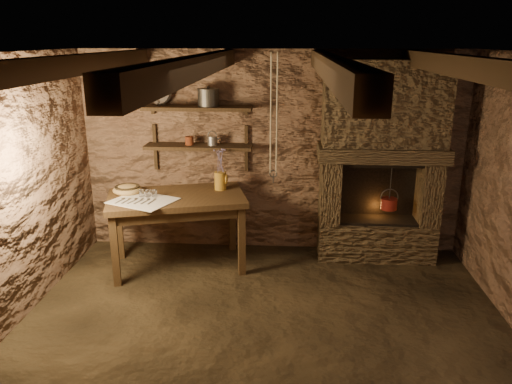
# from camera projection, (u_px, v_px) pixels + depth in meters

# --- Properties ---
(floor) EXTENTS (4.50, 4.50, 0.00)m
(floor) POSITION_uv_depth(u_px,v_px,m) (262.00, 336.00, 4.40)
(floor) COLOR black
(floor) RESTS_ON ground
(back_wall) EXTENTS (4.50, 0.04, 2.40)m
(back_wall) POSITION_uv_depth(u_px,v_px,m) (272.00, 153.00, 5.95)
(back_wall) COLOR #493022
(back_wall) RESTS_ON floor
(front_wall) EXTENTS (4.50, 0.04, 2.40)m
(front_wall) POSITION_uv_depth(u_px,v_px,m) (238.00, 358.00, 2.14)
(front_wall) COLOR #493022
(front_wall) RESTS_ON floor
(ceiling) EXTENTS (4.50, 4.00, 0.04)m
(ceiling) POSITION_uv_depth(u_px,v_px,m) (263.00, 54.00, 3.69)
(ceiling) COLOR black
(ceiling) RESTS_ON back_wall
(beam_far_left) EXTENTS (0.14, 3.95, 0.16)m
(beam_far_left) POSITION_uv_depth(u_px,v_px,m) (68.00, 66.00, 3.81)
(beam_far_left) COLOR black
(beam_far_left) RESTS_ON ceiling
(beam_mid_left) EXTENTS (0.14, 3.95, 0.16)m
(beam_mid_left) POSITION_uv_depth(u_px,v_px,m) (197.00, 66.00, 3.75)
(beam_mid_left) COLOR black
(beam_mid_left) RESTS_ON ceiling
(beam_mid_right) EXTENTS (0.14, 3.95, 0.16)m
(beam_mid_right) POSITION_uv_depth(u_px,v_px,m) (331.00, 67.00, 3.68)
(beam_mid_right) COLOR black
(beam_mid_right) RESTS_ON ceiling
(beam_far_right) EXTENTS (0.14, 3.95, 0.16)m
(beam_far_right) POSITION_uv_depth(u_px,v_px,m) (469.00, 67.00, 3.62)
(beam_far_right) COLOR black
(beam_far_right) RESTS_ON ceiling
(shelf_lower) EXTENTS (1.25, 0.30, 0.04)m
(shelf_lower) POSITION_uv_depth(u_px,v_px,m) (199.00, 147.00, 5.82)
(shelf_lower) COLOR black
(shelf_lower) RESTS_ON back_wall
(shelf_upper) EXTENTS (1.25, 0.30, 0.04)m
(shelf_upper) POSITION_uv_depth(u_px,v_px,m) (197.00, 108.00, 5.69)
(shelf_upper) COLOR black
(shelf_upper) RESTS_ON back_wall
(hearth) EXTENTS (1.43, 0.51, 2.30)m
(hearth) POSITION_uv_depth(u_px,v_px,m) (381.00, 157.00, 5.64)
(hearth) COLOR #3B2D1D
(hearth) RESTS_ON floor
(work_table) EXTENTS (1.66, 1.21, 0.85)m
(work_table) POSITION_uv_depth(u_px,v_px,m) (178.00, 229.00, 5.62)
(work_table) COLOR black
(work_table) RESTS_ON floor
(linen_cloth) EXTENTS (0.78, 0.72, 0.01)m
(linen_cloth) POSITION_uv_depth(u_px,v_px,m) (143.00, 201.00, 5.31)
(linen_cloth) COLOR white
(linen_cloth) RESTS_ON work_table
(pewter_cutlery_row) EXTENTS (0.56, 0.40, 0.01)m
(pewter_cutlery_row) POSITION_uv_depth(u_px,v_px,m) (143.00, 200.00, 5.29)
(pewter_cutlery_row) COLOR gray
(pewter_cutlery_row) RESTS_ON linen_cloth
(drinking_glasses) EXTENTS (0.20, 0.06, 0.08)m
(drinking_glasses) POSITION_uv_depth(u_px,v_px,m) (148.00, 193.00, 5.42)
(drinking_glasses) COLOR silver
(drinking_glasses) RESTS_ON linen_cloth
(stoneware_jug) EXTENTS (0.17, 0.17, 0.48)m
(stoneware_jug) POSITION_uv_depth(u_px,v_px,m) (220.00, 172.00, 5.66)
(stoneware_jug) COLOR #8C621B
(stoneware_jug) RESTS_ON work_table
(wooden_bowl) EXTENTS (0.39, 0.39, 0.11)m
(wooden_bowl) POSITION_uv_depth(u_px,v_px,m) (127.00, 190.00, 5.58)
(wooden_bowl) COLOR #A48147
(wooden_bowl) RESTS_ON work_table
(iron_stockpot) EXTENTS (0.25, 0.25, 0.18)m
(iron_stockpot) POSITION_uv_depth(u_px,v_px,m) (208.00, 98.00, 5.65)
(iron_stockpot) COLOR #2A2825
(iron_stockpot) RESTS_ON shelf_upper
(tin_pan) EXTENTS (0.32, 0.24, 0.29)m
(tin_pan) POSITION_uv_depth(u_px,v_px,m) (161.00, 92.00, 5.76)
(tin_pan) COLOR #A2A19C
(tin_pan) RESTS_ON shelf_upper
(small_kettle) EXTENTS (0.18, 0.16, 0.16)m
(small_kettle) POSITION_uv_depth(u_px,v_px,m) (213.00, 141.00, 5.79)
(small_kettle) COLOR #A2A19C
(small_kettle) RESTS_ON shelf_lower
(rusty_tin) EXTENTS (0.10, 0.10, 0.10)m
(rusty_tin) POSITION_uv_depth(u_px,v_px,m) (189.00, 141.00, 5.81)
(rusty_tin) COLOR #4F1F0F
(rusty_tin) RESTS_ON shelf_lower
(red_pot) EXTENTS (0.23, 0.23, 0.54)m
(red_pot) POSITION_uv_depth(u_px,v_px,m) (389.00, 203.00, 5.74)
(red_pot) COLOR maroon
(red_pot) RESTS_ON hearth
(hanging_ropes) EXTENTS (0.08, 0.08, 1.20)m
(hanging_ropes) POSITION_uv_depth(u_px,v_px,m) (274.00, 114.00, 4.86)
(hanging_ropes) COLOR tan
(hanging_ropes) RESTS_ON ceiling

